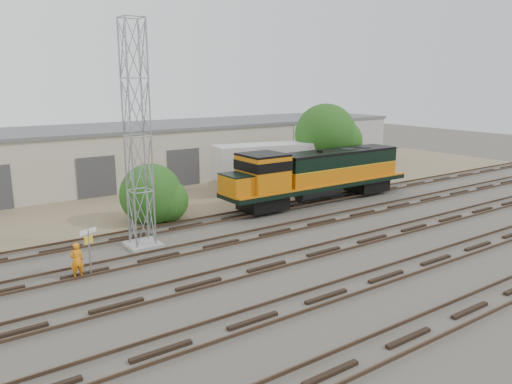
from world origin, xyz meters
TOP-DOWN VIEW (x-y plane):
  - ground at (0.00, 0.00)m, footprint 140.00×140.00m
  - dirt_strip at (0.00, 15.00)m, footprint 80.00×16.00m
  - tracks at (0.00, -3.00)m, footprint 80.00×20.40m
  - warehouse at (0.04, 22.98)m, footprint 58.40×10.40m
  - locomotive at (7.48, 6.00)m, footprint 17.11×3.00m
  - signal_tower at (-7.89, 3.96)m, footprint 1.89×1.89m
  - sign_post at (-11.74, 1.37)m, footprint 0.93×0.41m
  - worker at (-12.41, 1.27)m, footprint 0.67×0.45m
  - semi_trailer at (9.24, 11.02)m, footprint 13.88×5.44m
  - dumpster_blue at (15.94, 16.23)m, footprint 1.89×1.81m
  - dumpster_red at (27.00, 15.80)m, footprint 1.89×1.83m
  - tree_mid at (-5.02, 8.52)m, footprint 4.48×4.26m
  - tree_east at (12.91, 10.39)m, footprint 5.83×5.55m

SIDE VIEW (x-z plane):
  - ground at x=0.00m, z-range 0.00..0.00m
  - dirt_strip at x=0.00m, z-range 0.00..0.02m
  - tracks at x=0.00m, z-range -0.06..0.22m
  - dumpster_red at x=27.00m, z-range 0.00..1.40m
  - dumpster_blue at x=15.94m, z-range 0.00..1.50m
  - worker at x=-12.41m, z-range 0.00..1.82m
  - sign_post at x=-11.74m, z-range 0.48..2.90m
  - tree_mid at x=-5.02m, z-range -0.36..3.90m
  - locomotive at x=7.48m, z-range 0.31..4.42m
  - semi_trailer at x=9.24m, z-range 0.54..4.73m
  - warehouse at x=0.04m, z-range 0.00..5.30m
  - tree_east at x=12.91m, z-range 0.83..8.32m
  - signal_tower at x=-7.89m, z-range -0.15..12.65m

